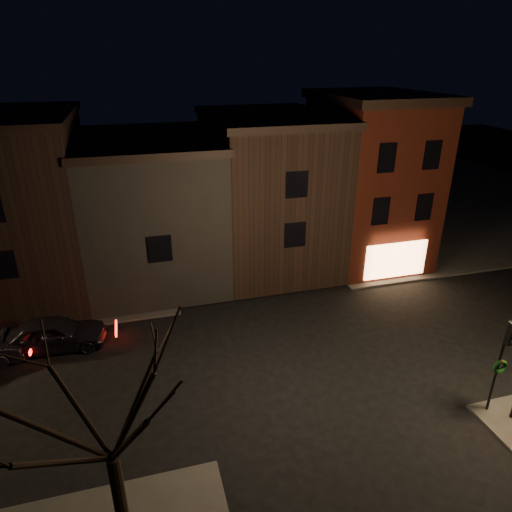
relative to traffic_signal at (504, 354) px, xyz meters
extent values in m
plane|color=black|center=(-5.60, 5.51, -2.81)|extent=(120.00, 120.00, 0.00)
cube|color=#2D2B28|center=(14.40, 25.51, -2.75)|extent=(30.00, 30.00, 0.12)
cube|color=#4E170D|center=(2.40, 15.01, 2.31)|extent=(6.00, 8.00, 10.00)
cube|color=black|center=(2.40, 15.01, 7.56)|extent=(6.50, 8.50, 0.50)
cube|color=#FEB572|center=(2.40, 10.96, -1.39)|extent=(4.00, 0.12, 2.20)
cube|color=black|center=(-4.10, 16.01, 1.81)|extent=(7.00, 10.00, 9.00)
cube|color=black|center=(-4.10, 16.01, 6.51)|extent=(7.30, 10.30, 0.40)
cube|color=black|center=(-11.35, 16.01, 1.31)|extent=(7.50, 10.00, 8.00)
cube|color=black|center=(-11.35, 16.01, 5.51)|extent=(7.80, 10.30, 0.40)
cube|color=black|center=(-18.60, 16.01, 2.06)|extent=(7.00, 10.00, 9.50)
cylinder|color=black|center=(0.00, 0.11, -0.69)|extent=(0.10, 0.10, 4.00)
cube|color=black|center=(0.00, -0.07, 0.91)|extent=(0.28, 0.22, 0.90)
cylinder|color=black|center=(0.00, -0.19, 0.63)|extent=(0.18, 0.06, 0.18)
torus|color=#0C380F|center=(0.00, 0.02, -0.59)|extent=(0.58, 0.14, 0.58)
sphere|color=#990C0C|center=(0.00, 0.00, -0.37)|extent=(0.12, 0.12, 0.12)
cylinder|color=black|center=(-13.60, -1.49, -1.11)|extent=(0.36, 0.36, 3.15)
imported|color=black|center=(-16.64, 9.09, -2.02)|extent=(4.74, 2.08, 1.59)
camera|label=1|loc=(-12.34, -10.73, 10.00)|focal=32.00mm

